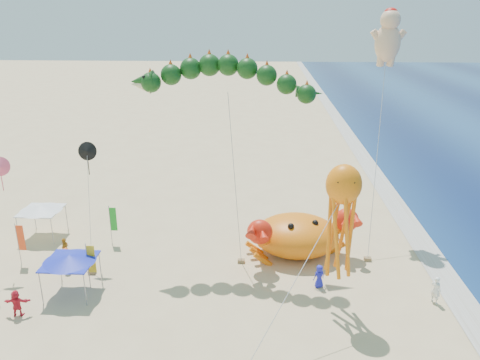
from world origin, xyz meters
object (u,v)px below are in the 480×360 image
(dragon_kite, at_px, (225,83))
(cherub_kite, at_px, (388,36))
(canopy_blue, at_px, (69,259))
(canopy_white, at_px, (41,208))
(octopus_kite, at_px, (341,212))
(crab_inflatable, at_px, (297,234))

(dragon_kite, height_order, cherub_kite, cherub_kite)
(cherub_kite, height_order, canopy_blue, cherub_kite)
(cherub_kite, height_order, canopy_white, cherub_kite)
(dragon_kite, xyz_separation_m, canopy_blue, (-9.38, -5.84, -10.16))
(dragon_kite, height_order, octopus_kite, dragon_kite)
(octopus_kite, bearing_deg, canopy_blue, 177.64)
(octopus_kite, bearing_deg, crab_inflatable, 106.50)
(dragon_kite, height_order, canopy_blue, dragon_kite)
(crab_inflatable, distance_m, dragon_kite, 12.13)
(dragon_kite, distance_m, canopy_white, 18.15)
(octopus_kite, relative_size, canopy_blue, 2.78)
(canopy_white, bearing_deg, dragon_kite, -7.64)
(dragon_kite, bearing_deg, canopy_white, 172.36)
(dragon_kite, relative_size, octopus_kite, 1.53)
(crab_inflatable, relative_size, canopy_blue, 2.57)
(dragon_kite, xyz_separation_m, octopus_kite, (7.13, -6.52, -6.32))
(octopus_kite, relative_size, canopy_white, 2.79)
(dragon_kite, xyz_separation_m, cherub_kite, (11.91, 6.39, 2.73))
(canopy_blue, bearing_deg, dragon_kite, 31.90)
(cherub_kite, bearing_deg, octopus_kite, -110.34)
(cherub_kite, relative_size, canopy_blue, 5.30)
(octopus_kite, bearing_deg, dragon_kite, 137.53)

